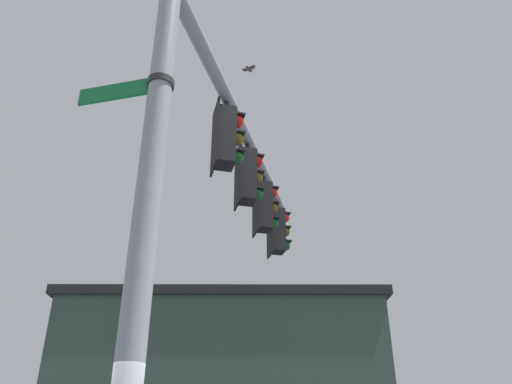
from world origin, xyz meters
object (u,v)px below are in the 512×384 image
Objects in this scene: traffic_light_mid_outer at (265,207)px; traffic_light_arm_end at (278,231)px; traffic_light_nearest_pole at (227,138)px; bird_flying at (249,69)px; street_name_sign at (139,88)px; traffic_light_mid_inner at (248,176)px.

traffic_light_arm_end is at bearing 151.42° from traffic_light_mid_outer.
traffic_light_nearest_pole and traffic_light_mid_outer have the same top height.
bird_flying is (1.24, -0.66, 2.51)m from traffic_light_mid_outer.
traffic_light_nearest_pole is at bearing -29.10° from bird_flying.
street_name_sign is 4.03× the size of bird_flying.
traffic_light_nearest_pole is 4.95× the size of bird_flying.
traffic_light_nearest_pole and traffic_light_mid_inner have the same top height.
traffic_light_mid_inner is (-1.18, 0.64, 0.00)m from traffic_light_nearest_pole.
traffic_light_arm_end is at bearing 148.91° from street_name_sign.
traffic_light_nearest_pole and traffic_light_arm_end have the same top height.
street_name_sign is 4.95m from bird_flying.
traffic_light_mid_inner is at bearing 162.34° from bird_flying.
traffic_light_arm_end is at bearing 151.42° from traffic_light_nearest_pole.
traffic_light_arm_end is (-2.36, 1.29, 0.00)m from traffic_light_mid_inner.
bird_flying reaches higher than traffic_light_arm_end.
street_name_sign is (4.32, -2.68, -0.80)m from traffic_light_mid_outer.
traffic_light_mid_inner is 2.52m from bird_flying.
traffic_light_mid_outer is 2.88m from bird_flying.
traffic_light_nearest_pole reaches higher than street_name_sign.
traffic_light_nearest_pole is 1.34m from traffic_light_mid_inner.
traffic_light_nearest_pole is 1.00× the size of traffic_light_mid_outer.
street_name_sign is at bearing -33.15° from bird_flying.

